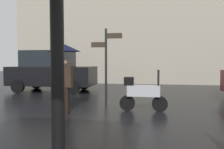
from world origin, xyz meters
TOP-DOWN VIEW (x-y plane):
  - pedestrian_with_umbrella at (-2.19, 3.75)m, footprint 0.92×0.92m
  - parked_scooter at (-0.06, 4.43)m, footprint 1.42×0.32m
  - parked_car_left at (-4.63, 8.50)m, footprint 4.10×2.04m
  - street_signpost at (-1.32, 5.48)m, footprint 1.08×0.08m

SIDE VIEW (x-z plane):
  - parked_scooter at x=-0.06m, z-range -0.06..1.17m
  - parked_car_left at x=-4.63m, z-range 0.00..1.99m
  - pedestrian_with_umbrella at x=-2.19m, z-range 0.54..2.50m
  - street_signpost at x=-1.32m, z-range 0.29..2.89m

